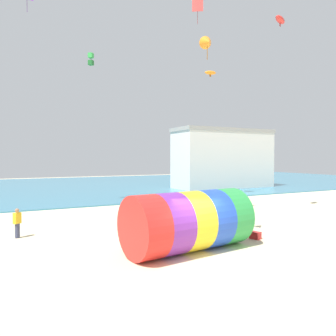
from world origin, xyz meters
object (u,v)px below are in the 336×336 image
(kite_red_diamond, at_px, (198,5))
(kite_red_parafoil, at_px, (280,20))
(kite_orange_delta, at_px, (207,42))
(kite_orange_parafoil, at_px, (210,73))
(giant_inflatable_tube, at_px, (189,221))
(kite_handler, at_px, (238,220))
(kite_green_box, at_px, (91,59))
(bystander_mid_beach, at_px, (17,223))
(cooler_box, at_px, (255,235))

(kite_red_diamond, bearing_deg, kite_red_parafoil, -80.96)
(kite_orange_delta, relative_size, kite_orange_parafoil, 1.30)
(giant_inflatable_tube, height_order, kite_handler, giant_inflatable_tube)
(kite_orange_delta, distance_m, kite_green_box, 13.61)
(kite_orange_delta, xyz_separation_m, bystander_mid_beach, (-7.88, 5.54, -8.68))
(kite_red_diamond, height_order, bystander_mid_beach, kite_red_diamond)
(kite_red_diamond, bearing_deg, giant_inflatable_tube, -123.27)
(giant_inflatable_tube, distance_m, kite_orange_parafoil, 12.54)
(kite_handler, relative_size, bystander_mid_beach, 1.14)
(kite_green_box, bearing_deg, kite_orange_delta, -80.78)
(giant_inflatable_tube, height_order, kite_orange_parafoil, kite_orange_parafoil)
(giant_inflatable_tube, height_order, kite_red_diamond, kite_red_diamond)
(kite_handler, relative_size, kite_red_diamond, 0.71)
(kite_handler, distance_m, kite_red_diamond, 22.28)
(kite_red_parafoil, xyz_separation_m, bystander_mid_beach, (-17.17, 0.89, -13.17))
(kite_handler, xyz_separation_m, bystander_mid_beach, (-10.25, 4.95, -0.13))
(kite_green_box, bearing_deg, cooler_box, -69.41)
(kite_green_box, xyz_separation_m, kite_red_parafoil, (11.44, -8.57, 2.05))
(kite_green_box, relative_size, kite_red_diamond, 0.41)
(kite_handler, distance_m, bystander_mid_beach, 11.38)
(kite_green_box, xyz_separation_m, kite_orange_parafoil, (6.73, -6.74, -1.82))
(kite_red_parafoil, bearing_deg, kite_red_diamond, 99.04)
(kite_orange_parafoil, xyz_separation_m, bystander_mid_beach, (-12.47, -0.93, -9.30))
(giant_inflatable_tube, relative_size, bystander_mid_beach, 3.93)
(kite_handler, distance_m, kite_red_parafoil, 15.31)
(bystander_mid_beach, distance_m, cooler_box, 12.16)
(bystander_mid_beach, bearing_deg, cooler_box, -27.81)
(kite_red_parafoil, bearing_deg, cooler_box, -143.43)
(bystander_mid_beach, bearing_deg, kite_green_box, 53.24)
(kite_red_diamond, relative_size, kite_red_parafoil, 1.60)
(giant_inflatable_tube, distance_m, kite_red_parafoil, 17.17)
(kite_orange_parafoil, height_order, kite_red_parafoil, kite_red_parafoil)
(kite_orange_delta, xyz_separation_m, kite_green_box, (-2.14, 13.22, 2.44))
(kite_orange_parafoil, xyz_separation_m, kite_red_parafoil, (4.71, -1.83, 3.87))
(kite_handler, bearing_deg, bystander_mid_beach, 154.25)
(kite_orange_delta, distance_m, cooler_box, 9.69)
(kite_orange_delta, height_order, bystander_mid_beach, kite_orange_delta)
(kite_handler, distance_m, kite_orange_delta, 8.89)
(kite_green_box, height_order, kite_red_diamond, kite_red_diamond)
(kite_red_diamond, height_order, cooler_box, kite_red_diamond)
(kite_red_parafoil, height_order, cooler_box, kite_red_parafoil)
(kite_handler, bearing_deg, kite_orange_parafoil, 69.36)
(kite_red_parafoil, distance_m, bystander_mid_beach, 21.66)
(kite_orange_delta, height_order, kite_green_box, kite_green_box)
(kite_green_box, relative_size, kite_red_parafoil, 0.65)
(kite_handler, bearing_deg, kite_red_diamond, 66.77)
(kite_red_diamond, xyz_separation_m, cooler_box, (-5.03, -13.58, -18.06))
(kite_orange_parafoil, bearing_deg, kite_orange_delta, -125.33)
(kite_red_diamond, relative_size, bystander_mid_beach, 1.61)
(kite_orange_delta, relative_size, cooler_box, 2.22)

